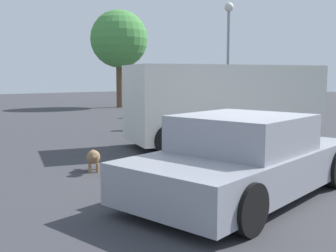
% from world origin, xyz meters
% --- Properties ---
extents(ground_plane, '(80.00, 80.00, 0.00)m').
position_xyz_m(ground_plane, '(0.00, 0.00, 0.00)').
color(ground_plane, '#38383D').
extents(sedan_foreground, '(4.52, 2.69, 1.27)m').
position_xyz_m(sedan_foreground, '(-0.30, -0.20, 0.58)').
color(sedan_foreground, gray).
rests_on(sedan_foreground, ground_plane).
extents(dog, '(0.44, 0.65, 0.46)m').
position_xyz_m(dog, '(-1.42, 2.69, 0.29)').
color(dog, olive).
rests_on(dog, ground_plane).
extents(van_white, '(5.41, 3.29, 2.13)m').
position_xyz_m(van_white, '(2.80, 3.42, 1.15)').
color(van_white, silver).
rests_on(van_white, ground_plane).
extents(pedestrian, '(0.44, 0.46, 1.67)m').
position_xyz_m(pedestrian, '(3.44, 7.31, 1.00)').
color(pedestrian, black).
rests_on(pedestrian, ground_plane).
extents(light_post_mid, '(0.44, 0.44, 5.35)m').
position_xyz_m(light_post_mid, '(9.54, 10.05, 3.72)').
color(light_post_mid, gray).
rests_on(light_post_mid, ground_plane).
extents(tree_back_left, '(3.35, 3.35, 5.69)m').
position_xyz_m(tree_back_left, '(7.52, 17.00, 3.99)').
color(tree_back_left, brown).
rests_on(tree_back_left, ground_plane).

